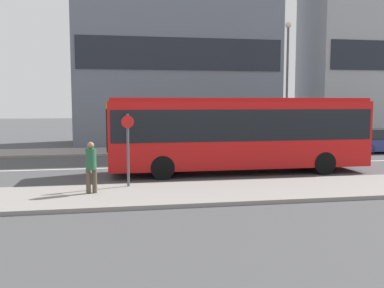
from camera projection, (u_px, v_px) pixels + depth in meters
ground_plane at (184, 166)px, 20.50m from camera, size 120.00×120.00×0.00m
sidewalk_near at (214, 192)px, 14.38m from camera, size 44.00×3.50×0.13m
sidewalk_far at (168, 150)px, 26.62m from camera, size 44.00×3.50×0.13m
lane_centerline at (184, 166)px, 20.50m from camera, size 41.80×0.16×0.01m
city_bus at (239, 130)px, 18.51m from camera, size 11.19×2.51×3.24m
parked_car_0 at (383, 141)px, 26.00m from camera, size 4.56×1.83×1.43m
pedestrian_near_stop at (91, 164)px, 13.80m from camera, size 0.35×0.34×1.67m
bus_stop_sign at (128, 144)px, 14.86m from camera, size 0.44×0.12×2.54m
street_lamp at (287, 73)px, 26.30m from camera, size 0.36×0.36×7.77m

